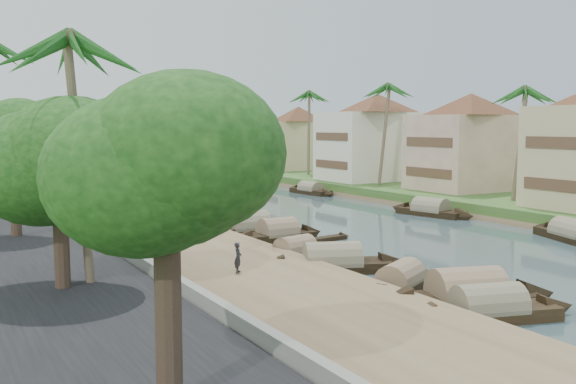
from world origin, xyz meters
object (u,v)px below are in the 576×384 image
sampan_1 (467,297)px  person_near (238,257)px  bridge (120,161)px  sampan_0 (488,310)px

sampan_1 → person_near: bearing=150.4°
bridge → person_near: (-15.84, -78.38, -0.21)m
sampan_0 → person_near: 11.49m
sampan_0 → sampan_1: size_ratio=0.90×
bridge → sampan_0: 88.31m
sampan_1 → bridge: bearing=101.4°
bridge → person_near: bearing=-101.4°
sampan_0 → person_near: bearing=140.9°
bridge → person_near: bridge is taller
bridge → person_near: size_ratio=19.61×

